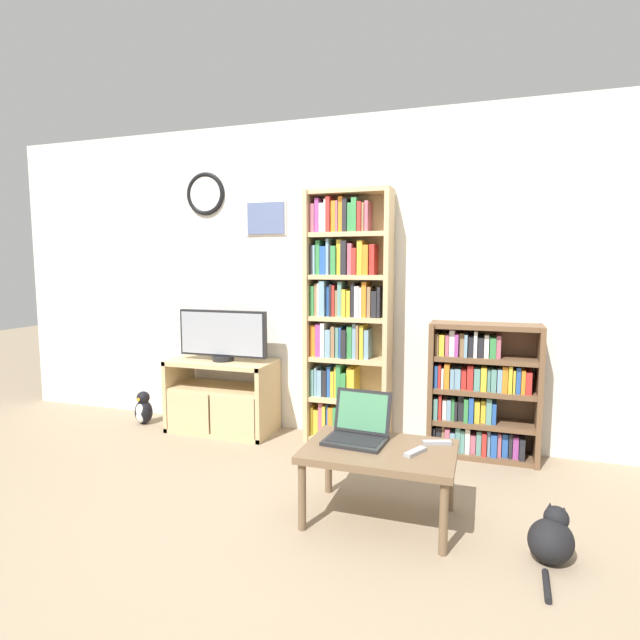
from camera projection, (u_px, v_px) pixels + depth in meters
name	position (u px, v px, depth m)	size (l,w,h in m)	color
ground_plane	(269.00, 543.00, 2.56)	(18.00, 18.00, 0.00)	gray
wall_back	(355.00, 279.00, 4.08)	(6.77, 0.09, 2.60)	silver
tv_stand	(221.00, 396.00, 4.26)	(0.90, 0.45, 0.61)	tan
television	(223.00, 335.00, 4.19)	(0.79, 0.18, 0.43)	black
bookshelf_tall	(346.00, 319.00, 3.97)	(0.68, 0.26, 2.00)	tan
bookshelf_short	(479.00, 393.00, 3.69)	(0.78, 0.28, 1.00)	brown
coffee_table	(379.00, 456.00, 2.76)	(0.82, 0.56, 0.42)	brown
laptop	(358.00, 428.00, 2.88)	(0.36, 0.32, 0.27)	#232326
remote_near_laptop	(437.00, 443.00, 2.81)	(0.17, 0.09, 0.02)	#99999E
remote_far_from_laptop	(415.00, 452.00, 2.67)	(0.11, 0.16, 0.02)	#99999E
cat	(552.00, 538.00, 2.40)	(0.29, 0.50, 0.26)	black
penguin_figurine	(143.00, 409.00, 4.47)	(0.16, 0.14, 0.30)	black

